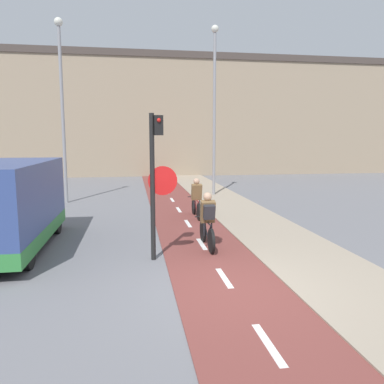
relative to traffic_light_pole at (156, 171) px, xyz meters
The scene contains 10 objects.
ground_plane 3.12m from the traffic_light_pole, 57.31° to the right, with size 120.00×120.00×0.00m, color slate.
bike_lane 3.11m from the traffic_light_pole, 57.16° to the right, with size 2.16×60.00×0.02m.
sidewalk_strip 4.54m from the traffic_light_pole, 28.99° to the right, with size 2.40×60.00×0.05m.
building_row_background 22.86m from the traffic_light_pole, 86.82° to the left, with size 60.00×5.20×9.33m.
traffic_light_pole is the anchor object (origin of this frame).
street_lamp_far 9.70m from the traffic_light_pole, 111.78° to the left, with size 0.36×0.36×7.86m.
street_lamp_sidewalk 10.75m from the traffic_light_pole, 70.32° to the left, with size 0.36×0.36×8.19m.
cyclist_near 2.06m from the traffic_light_pole, 28.15° to the left, with size 0.46×1.73×1.46m.
cyclist_far 5.06m from the traffic_light_pole, 69.31° to the left, with size 0.46×1.69×1.43m.
van 4.09m from the traffic_light_pole, 160.03° to the left, with size 2.07×4.89×2.23m.
Camera 1 is at (-1.78, -6.54, 2.79)m, focal length 35.00 mm.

